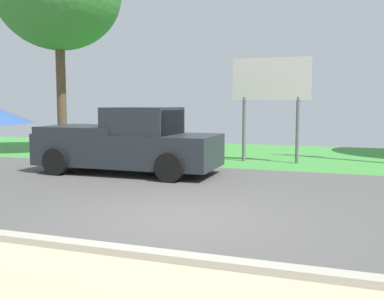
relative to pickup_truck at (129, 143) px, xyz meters
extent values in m
cube|color=#565451|center=(3.15, -2.18, -0.92)|extent=(40.00, 8.00, 0.10)
cube|color=#44953F|center=(3.15, 5.82, -0.92)|extent=(40.00, 8.00, 0.10)
cube|color=#B2AD9E|center=(3.15, -6.18, -0.82)|extent=(40.00, 0.24, 0.10)
cube|color=#23282D|center=(-0.03, 0.00, -0.19)|extent=(5.20, 2.00, 0.90)
cube|color=#23282D|center=(0.47, 0.00, 0.56)|extent=(1.80, 1.84, 0.90)
cube|color=#2D3842|center=(1.32, 0.00, 0.56)|extent=(0.10, 1.70, 0.77)
cube|color=#23282D|center=(-1.33, 0.00, 0.36)|extent=(2.40, 2.00, 0.20)
cylinder|color=black|center=(1.67, 1.00, -0.49)|extent=(0.76, 0.28, 0.76)
cylinder|color=black|center=(1.67, -1.00, -0.49)|extent=(0.76, 0.28, 0.76)
cylinder|color=black|center=(-1.73, 1.00, -0.49)|extent=(0.76, 0.28, 0.76)
cylinder|color=black|center=(-1.73, -1.00, -0.49)|extent=(0.76, 0.28, 0.76)
cylinder|color=slate|center=(2.56, 3.63, 0.23)|extent=(0.12, 0.12, 2.20)
cylinder|color=slate|center=(4.36, 3.63, 0.23)|extent=(0.12, 0.12, 2.20)
cube|color=silver|center=(3.46, 3.63, 1.93)|extent=(2.60, 0.10, 1.40)
cylinder|color=brown|center=(-4.59, 3.32, 1.46)|extent=(0.36, 0.36, 4.66)
camera|label=1|loc=(5.82, -11.25, 1.14)|focal=41.22mm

